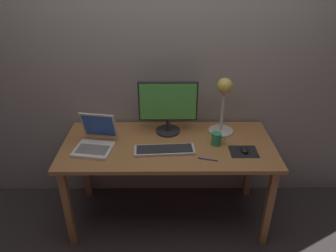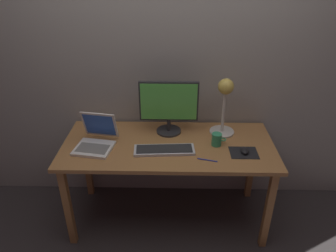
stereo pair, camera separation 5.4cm
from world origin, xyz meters
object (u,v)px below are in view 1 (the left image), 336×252
laptop (96,138)px  pen (208,159)px  monitor (168,105)px  desk_lamp (224,98)px  mouse (244,149)px  keyboard_main (164,150)px  coffee_mug (217,139)px

laptop → pen: laptop is taller
monitor → pen: 0.54m
desk_lamp → mouse: size_ratio=4.75×
monitor → mouse: size_ratio=4.76×
laptop → keyboard_main: bearing=-9.0°
laptop → mouse: (1.09, -0.09, -0.05)m
mouse → coffee_mug: size_ratio=0.88×
laptop → pen: bearing=-13.3°
keyboard_main → coffee_mug: (0.39, 0.09, 0.04)m
coffee_mug → pen: coffee_mug is taller
keyboard_main → laptop: size_ratio=1.32×
keyboard_main → pen: (0.30, -0.11, -0.01)m
monitor → mouse: bearing=-27.9°
keyboard_main → laptop: bearing=171.0°
monitor → pen: size_ratio=3.26×
mouse → pen: (-0.28, -0.10, -0.02)m
monitor → desk_lamp: size_ratio=1.00×
monitor → keyboard_main: 0.37m
keyboard_main → pen: size_ratio=3.20×
monitor → pen: monitor is taller
desk_lamp → mouse: 0.42m
laptop → mouse: bearing=-4.6°
mouse → coffee_mug: (-0.19, 0.10, 0.03)m
laptop → pen: (0.81, -0.19, -0.06)m
laptop → coffee_mug: 0.90m
keyboard_main → mouse: mouse is taller
mouse → pen: 0.30m
monitor → mouse: 0.67m
desk_lamp → coffee_mug: bearing=-108.4°
laptop → desk_lamp: 1.01m
laptop → coffee_mug: laptop is taller
keyboard_main → coffee_mug: coffee_mug is taller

